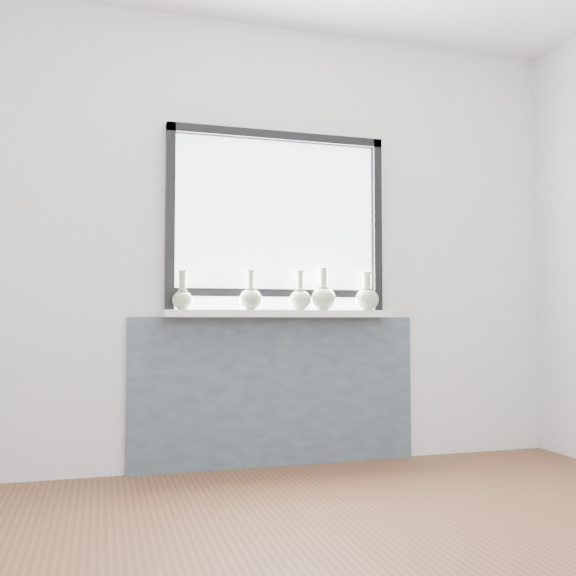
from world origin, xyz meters
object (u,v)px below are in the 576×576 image
object	(u,v)px
windowsill	(280,314)
vase_b	(251,298)
vase_a	(182,298)
vase_c	(300,298)
vase_d	(323,297)
vase_e	(367,298)

from	to	relation	value
windowsill	vase_b	distance (m)	0.20
vase_a	vase_b	world-z (taller)	vase_b
windowsill	vase_c	xyz separation A→B (m)	(0.12, -0.01, 0.09)
windowsill	vase_a	xyz separation A→B (m)	(-0.56, -0.01, 0.09)
windowsill	vase_b	xyz separation A→B (m)	(-0.18, -0.02, 0.09)
vase_d	vase_a	bearing A→B (deg)	-179.42
vase_c	vase_e	world-z (taller)	vase_e
vase_b	vase_a	bearing A→B (deg)	178.72
vase_b	vase_c	size ratio (longest dim) A/B	0.99
vase_a	vase_e	distance (m)	1.10
vase_d	vase_b	bearing A→B (deg)	-177.81
vase_c	vase_d	world-z (taller)	vase_d
vase_c	vase_e	xyz separation A→B (m)	(0.42, 0.00, 0.01)
windowsill	vase_e	bearing A→B (deg)	-0.38
windowsill	vase_a	bearing A→B (deg)	-178.81
windowsill	vase_c	world-z (taller)	vase_c
vase_d	vase_e	distance (m)	0.27
vase_a	vase_c	size ratio (longest dim) A/B	0.95
vase_a	vase_c	bearing A→B (deg)	0.49
vase_a	vase_d	xyz separation A→B (m)	(0.82, 0.01, 0.01)
windowsill	vase_e	distance (m)	0.54
windowsill	vase_d	size ratio (longest dim) A/B	5.33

